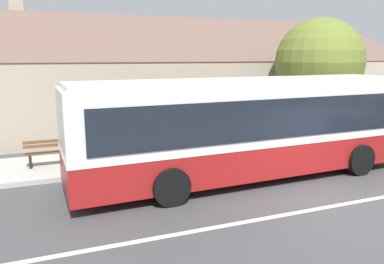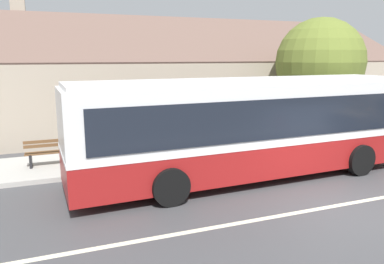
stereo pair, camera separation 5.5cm
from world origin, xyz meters
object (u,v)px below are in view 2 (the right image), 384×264
Objects in this scene: transit_bus at (249,125)px; bench_down_street at (162,144)px; bench_by_building at (53,153)px; street_tree_primary at (319,64)px.

transit_bus is 6.71× the size of bench_down_street.
transit_bus is 6.50× the size of bench_by_building.
bench_down_street is at bearing -173.37° from street_tree_primary.
street_tree_primary reaches higher than bench_by_building.
transit_bus is at bearing -146.01° from street_tree_primary.
bench_down_street is (-1.97, 2.93, -1.09)m from transit_bus.
street_tree_primary is at bearing 4.04° from bench_by_building.
transit_bus reaches higher than bench_down_street.
transit_bus is 3.69m from bench_down_street.
bench_by_building is 0.32× the size of street_tree_primary.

